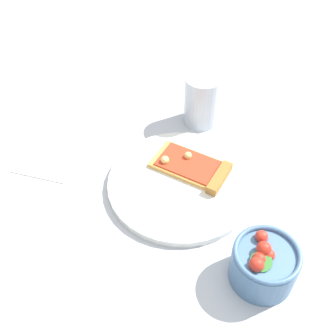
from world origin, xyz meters
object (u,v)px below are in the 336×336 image
soda_glass (202,102)px  pizza_slice_main (194,169)px  plate (181,183)px  salad_bowl (264,264)px  paper_napkin (48,159)px

soda_glass → pizza_slice_main: bearing=-1.2°
plate → salad_bowl: bearing=39.3°
soda_glass → paper_napkin: soda_glass is taller
salad_bowl → plate: bearing=-140.7°
plate → pizza_slice_main: pizza_slice_main is taller
plate → salad_bowl: salad_bowl is taller
plate → paper_napkin: (-0.04, -0.28, -0.01)m
pizza_slice_main → paper_napkin: bearing=-91.8°
salad_bowl → paper_napkin: bearing=-116.9°
salad_bowl → soda_glass: (-0.37, -0.12, 0.01)m
plate → pizza_slice_main: 0.04m
plate → paper_napkin: plate is taller
pizza_slice_main → salad_bowl: salad_bowl is taller
soda_glass → plate: bearing=-7.4°
plate → paper_napkin: size_ratio=2.37×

